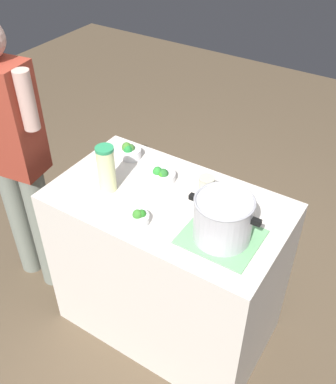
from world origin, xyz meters
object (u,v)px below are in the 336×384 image
Objects in this scene: mason_jar at (206,189)px; person_cook at (14,157)px; cooking_pot at (223,218)px; broccoli_bowl_back at (130,151)px; broccoli_bowl_center at (138,218)px; lemonade_pitcher at (106,169)px; broccoli_bowl_front at (162,175)px.

person_cook reaches higher than mason_jar.
broccoli_bowl_back is (0.69, -0.28, -0.07)m from cooking_pot.
mason_jar is 1.21× the size of broccoli_bowl_center.
broccoli_bowl_back is at bearing -22.13° from cooking_pot.
broccoli_bowl_back is (0.07, -0.28, -0.08)m from lemonade_pitcher.
person_cook is at bearing 11.84° from mason_jar.
broccoli_bowl_center is at bearing 17.89° from cooking_pot.
cooking_pot is at bearing 154.97° from broccoli_bowl_front.
broccoli_bowl_center is at bearing 104.51° from broccoli_bowl_front.
broccoli_bowl_front is 1.23× the size of broccoli_bowl_center.
broccoli_bowl_front is 1.22× the size of broccoli_bowl_back.
lemonade_pitcher is at bearing 48.10° from broccoli_bowl_front.
broccoli_bowl_front is (0.44, -0.21, -0.08)m from cooking_pot.
cooking_pot is 1.34× the size of lemonade_pitcher.
person_cook reaches higher than lemonade_pitcher.
lemonade_pitcher is 0.14× the size of person_cook.
broccoli_bowl_front and broccoli_bowl_center have the same top height.
person_cook is (1.07, 0.22, -0.09)m from mason_jar.
mason_jar is at bearing -120.67° from broccoli_bowl_center.
broccoli_bowl_center is 0.99× the size of broccoli_bowl_back.
mason_jar is at bearing 169.46° from broccoli_bowl_back.
mason_jar is at bearing -168.16° from person_cook.
cooking_pot is 2.95× the size of broccoli_bowl_back.
lemonade_pitcher is 0.64m from person_cook.
lemonade_pitcher is 0.30m from broccoli_bowl_back.
person_cook is at bearing 1.73° from cooking_pot.
broccoli_bowl_center is at bearing 155.58° from lemonade_pitcher.
broccoli_bowl_front is 0.08× the size of person_cook.
cooking_pot is at bearing -162.11° from broccoli_bowl_center.
cooking_pot is 2.98× the size of broccoli_bowl_center.
mason_jar is 1.20× the size of broccoli_bowl_back.
mason_jar is 0.98× the size of broccoli_bowl_front.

